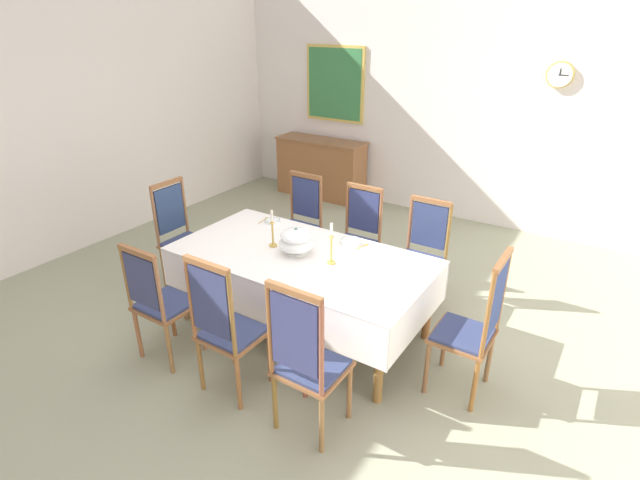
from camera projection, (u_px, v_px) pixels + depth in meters
ground at (294, 336)px, 4.42m from camera, size 6.53×7.14×0.04m
back_wall at (451, 89)px, 6.43m from camera, size 6.53×0.08×3.50m
left_wall at (45, 104)px, 5.32m from camera, size 0.08×7.14×3.50m
dining_table at (301, 262)px, 4.23m from camera, size 2.23×1.14×0.75m
tablecloth at (301, 264)px, 4.24m from camera, size 2.25×1.16×0.37m
chair_south_a at (159, 300)px, 3.89m from camera, size 0.44×0.42×1.06m
chair_north_a at (300, 222)px, 5.37m from camera, size 0.44×0.42×1.08m
chair_south_b at (226, 326)px, 3.52m from camera, size 0.44×0.42×1.16m
chair_north_b at (357, 236)px, 5.01m from camera, size 0.44×0.42×1.08m
chair_south_c at (306, 360)px, 3.16m from camera, size 0.44×0.42×1.19m
chair_north_c at (422, 253)px, 4.66m from camera, size 0.44×0.42×1.07m
chair_head_west at (181, 234)px, 5.03m from camera, size 0.42×0.44×1.13m
chair_head_east at (474, 326)px, 3.51m from camera, size 0.42×0.44×1.18m
soup_tureen at (296, 241)px, 4.17m from camera, size 0.31×0.31×0.24m
candlestick_west at (273, 232)px, 4.29m from camera, size 0.07×0.07×0.35m
candlestick_east at (331, 247)px, 3.99m from camera, size 0.07×0.07×0.36m
bowl_near_left at (273, 221)px, 4.85m from camera, size 0.16×0.16×0.03m
bowl_near_right at (351, 241)px, 4.39m from camera, size 0.18×0.18×0.04m
spoon_primary at (266, 219)px, 4.93m from camera, size 0.04×0.18×0.01m
spoon_secondary at (365, 245)px, 4.36m from camera, size 0.06×0.17×0.01m
sideboard at (321, 168)px, 7.64m from camera, size 1.44×0.48×0.90m
mounted_clock at (560, 75)px, 5.62m from camera, size 0.30×0.06×0.30m
framed_painting at (335, 84)px, 7.27m from camera, size 0.98×0.05×1.09m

